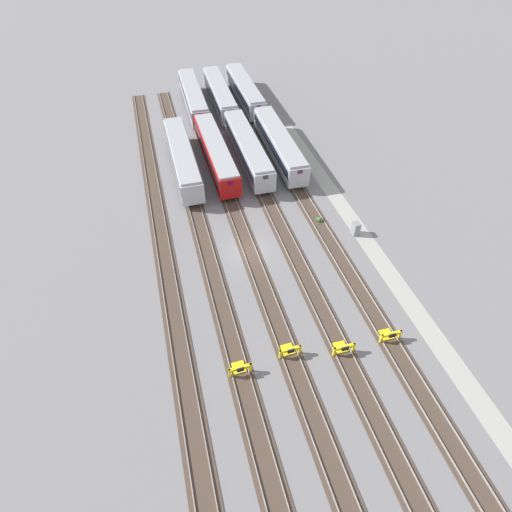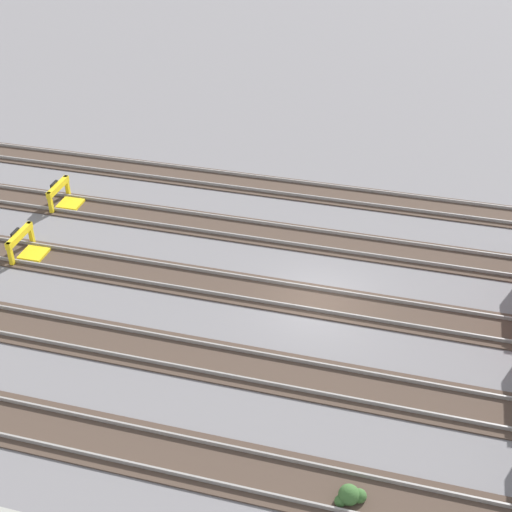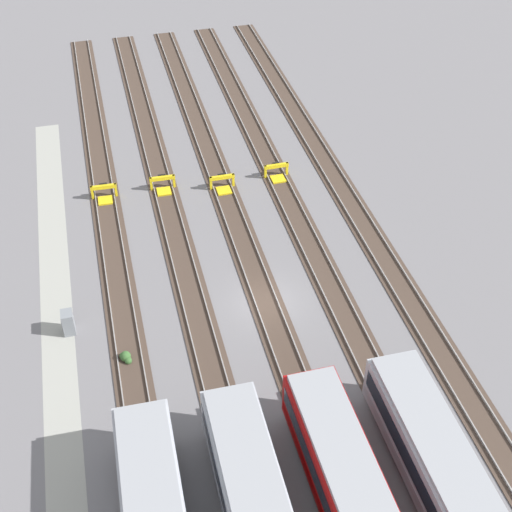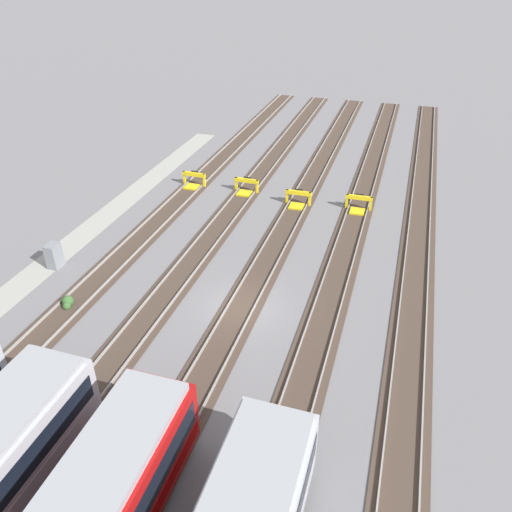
% 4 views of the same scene
% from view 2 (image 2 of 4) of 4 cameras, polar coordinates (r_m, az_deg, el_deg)
% --- Properties ---
extents(ground_plane, '(400.00, 400.00, 0.00)m').
position_cam_2_polar(ground_plane, '(29.40, 5.00, -3.66)').
color(ground_plane, slate).
extents(rail_track_nearest, '(90.00, 2.23, 0.21)m').
position_cam_2_polar(rail_track_nearest, '(22.91, 0.50, -17.09)').
color(rail_track_nearest, '#47382D').
rests_on(rail_track_nearest, ground).
extents(rail_track_near_inner, '(90.00, 2.24, 0.21)m').
position_cam_2_polar(rail_track_near_inner, '(25.94, 3.08, -9.51)').
color(rail_track_near_inner, '#47382D').
rests_on(rail_track_near_inner, ground).
extents(rail_track_middle, '(90.00, 2.24, 0.21)m').
position_cam_2_polar(rail_track_middle, '(29.37, 5.00, -3.59)').
color(rail_track_middle, '#47382D').
rests_on(rail_track_middle, ground).
extents(rail_track_far_inner, '(90.00, 2.23, 0.21)m').
position_cam_2_polar(rail_track_far_inner, '(33.07, 6.49, 1.05)').
color(rail_track_far_inner, '#47382D').
rests_on(rail_track_far_inner, ground).
extents(rail_track_farthest, '(90.00, 2.23, 0.21)m').
position_cam_2_polar(rail_track_farthest, '(36.96, 7.68, 4.73)').
color(rail_track_farthest, '#47382D').
rests_on(rail_track_farthest, ground).
extents(bumper_stop_middle_track, '(1.35, 2.00, 1.22)m').
position_cam_2_polar(bumper_stop_middle_track, '(33.44, -17.92, 0.81)').
color(bumper_stop_middle_track, yellow).
rests_on(bumper_stop_middle_track, ground).
extents(bumper_stop_far_inner_track, '(1.36, 2.00, 1.22)m').
position_cam_2_polar(bumper_stop_far_inner_track, '(36.98, -15.14, 4.65)').
color(bumper_stop_far_inner_track, yellow).
rests_on(bumper_stop_far_inner_track, ground).
extents(weed_clump, '(0.92, 0.70, 0.64)m').
position_cam_2_polar(weed_clump, '(22.35, 7.54, -18.48)').
color(weed_clump, '#38602D').
rests_on(weed_clump, ground).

